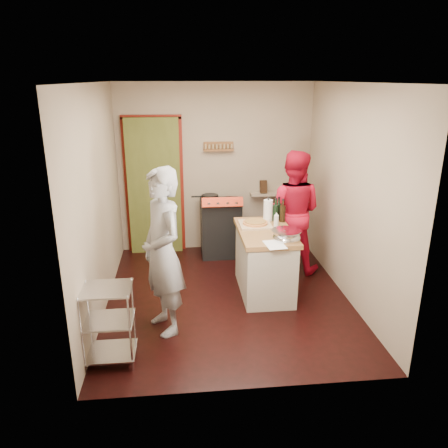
% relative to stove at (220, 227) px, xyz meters
% --- Properties ---
extents(floor, '(3.50, 3.50, 0.00)m').
position_rel_stove_xyz_m(floor, '(-0.05, -1.42, -0.45)').
color(floor, black).
rests_on(floor, ground).
extents(back_wall, '(3.00, 0.44, 2.60)m').
position_rel_stove_xyz_m(back_wall, '(-0.69, 0.36, 0.68)').
color(back_wall, gray).
rests_on(back_wall, ground).
extents(left_wall, '(0.04, 3.50, 2.60)m').
position_rel_stove_xyz_m(left_wall, '(-1.55, -1.42, 0.85)').
color(left_wall, gray).
rests_on(left_wall, ground).
extents(right_wall, '(0.04, 3.50, 2.60)m').
position_rel_stove_xyz_m(right_wall, '(1.45, -1.42, 0.85)').
color(right_wall, gray).
rests_on(right_wall, ground).
extents(ceiling, '(3.00, 3.50, 0.02)m').
position_rel_stove_xyz_m(ceiling, '(-0.05, -1.42, 2.16)').
color(ceiling, white).
rests_on(ceiling, back_wall).
extents(stove, '(0.60, 0.63, 1.00)m').
position_rel_stove_xyz_m(stove, '(0.00, 0.00, 0.00)').
color(stove, black).
rests_on(stove, ground).
extents(wire_shelving, '(0.48, 0.40, 0.80)m').
position_rel_stove_xyz_m(wire_shelving, '(-1.33, -2.62, -0.01)').
color(wire_shelving, silver).
rests_on(wire_shelving, ground).
extents(island, '(0.68, 1.23, 1.15)m').
position_rel_stove_xyz_m(island, '(0.44, -1.32, 0.00)').
color(island, '#B5AD99').
rests_on(island, ground).
extents(person_stripe, '(0.67, 0.78, 1.81)m').
position_rel_stove_xyz_m(person_stripe, '(-0.81, -2.09, 0.46)').
color(person_stripe, '#B1B1B6').
rests_on(person_stripe, ground).
extents(person_red, '(1.03, 0.94, 1.72)m').
position_rel_stove_xyz_m(person_red, '(0.95, -0.64, 0.41)').
color(person_red, red).
rests_on(person_red, ground).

